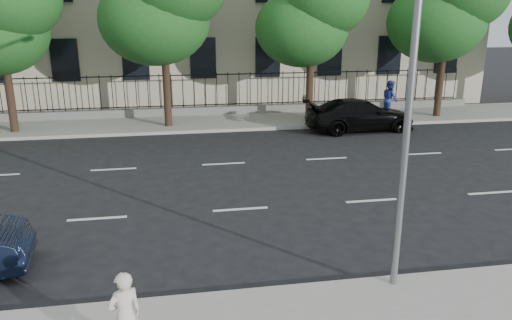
# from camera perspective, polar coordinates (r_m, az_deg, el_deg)

# --- Properties ---
(ground) EXTENTS (120.00, 120.00, 0.00)m
(ground) POSITION_cam_1_polar(r_m,az_deg,el_deg) (12.25, -0.14, -10.06)
(ground) COLOR black
(ground) RESTS_ON ground
(far_sidewalk) EXTENTS (60.00, 4.00, 0.15)m
(far_sidewalk) POSITION_cam_1_polar(r_m,az_deg,el_deg) (25.43, -5.42, 4.34)
(far_sidewalk) COLOR gray
(far_sidewalk) RESTS_ON ground
(lane_markings) EXTENTS (49.60, 4.62, 0.01)m
(lane_markings) POSITION_cam_1_polar(r_m,az_deg,el_deg) (16.58, -2.88, -2.70)
(lane_markings) COLOR silver
(lane_markings) RESTS_ON ground
(iron_fence) EXTENTS (30.00, 0.50, 2.20)m
(iron_fence) POSITION_cam_1_polar(r_m,az_deg,el_deg) (26.98, -5.74, 6.29)
(iron_fence) COLOR slate
(iron_fence) RESTS_ON far_sidewalk
(street_light) EXTENTS (0.25, 3.32, 8.05)m
(street_light) POSITION_cam_1_polar(r_m,az_deg,el_deg) (9.99, 16.37, 13.92)
(street_light) COLOR slate
(street_light) RESTS_ON near_sidewalk
(tree_d) EXTENTS (5.34, 4.94, 8.84)m
(tree_d) POSITION_cam_1_polar(r_m,az_deg,el_deg) (25.09, 6.42, 17.40)
(tree_d) COLOR #382619
(tree_d) RESTS_ON far_sidewalk
(black_sedan) EXTENTS (5.30, 2.40, 1.50)m
(black_sedan) POSITION_cam_1_polar(r_m,az_deg,el_deg) (24.21, 11.80, 5.06)
(black_sedan) COLOR black
(black_sedan) RESTS_ON ground
(woman_near) EXTENTS (0.65, 0.57, 1.51)m
(woman_near) POSITION_cam_1_polar(r_m,az_deg,el_deg) (8.51, -14.74, -16.80)
(woman_near) COLOR beige
(woman_near) RESTS_ON near_sidewalk
(pedestrian_far) EXTENTS (0.75, 0.95, 1.92)m
(pedestrian_far) POSITION_cam_1_polar(r_m,az_deg,el_deg) (26.83, 15.06, 6.75)
(pedestrian_far) COLOR navy
(pedestrian_far) RESTS_ON far_sidewalk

